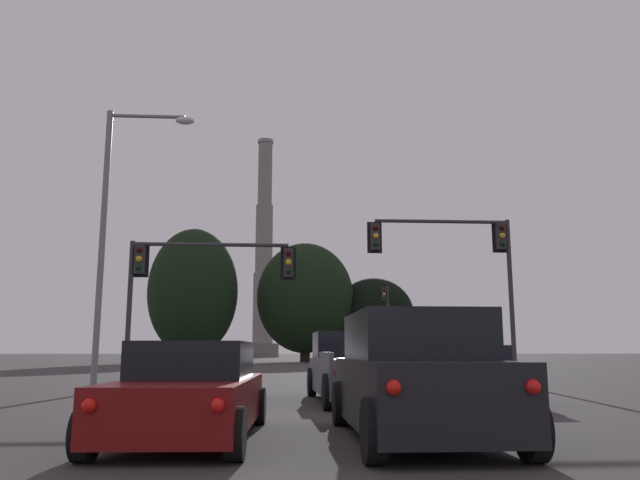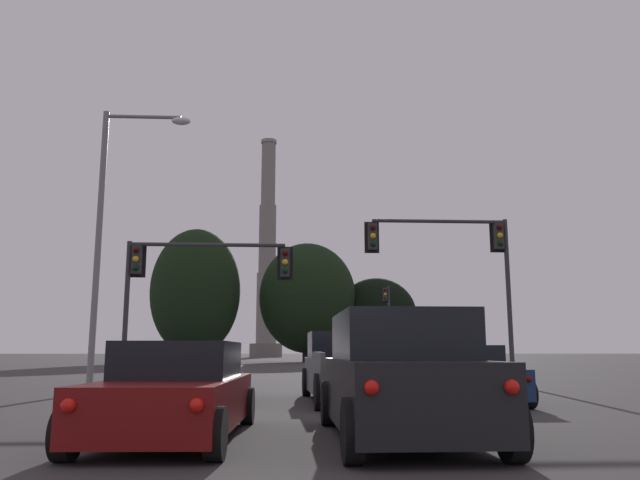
# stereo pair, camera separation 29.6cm
# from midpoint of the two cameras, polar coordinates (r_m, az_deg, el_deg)

# --- Properties ---
(sedan_right_lane_front) EXTENTS (2.12, 4.75, 1.43)m
(sedan_right_lane_front) POSITION_cam_midpoint_polar(r_m,az_deg,el_deg) (16.77, 13.40, -11.95)
(sedan_right_lane_front) COLOR navy
(sedan_right_lane_front) RESTS_ON ground_plane
(pickup_truck_center_lane_front) EXTENTS (2.34, 5.56, 1.82)m
(pickup_truck_center_lane_front) POSITION_cam_midpoint_polar(r_m,az_deg,el_deg) (16.67, 3.14, -11.75)
(pickup_truck_center_lane_front) COLOR #4C4F54
(pickup_truck_center_lane_front) RESTS_ON ground_plane
(sedan_left_lane_front) EXTENTS (2.14, 4.76, 1.43)m
(sedan_left_lane_front) POSITION_cam_midpoint_polar(r_m,az_deg,el_deg) (16.66, -9.89, -12.09)
(sedan_left_lane_front) COLOR #232328
(sedan_left_lane_front) RESTS_ON ground_plane
(sedan_left_lane_second) EXTENTS (2.15, 4.77, 1.43)m
(sedan_left_lane_second) POSITION_cam_midpoint_polar(r_m,az_deg,el_deg) (9.82, -12.09, -13.49)
(sedan_left_lane_second) COLOR maroon
(sedan_left_lane_second) RESTS_ON ground_plane
(suv_center_lane_second) EXTENTS (2.12, 4.91, 1.86)m
(suv_center_lane_second) POSITION_cam_midpoint_polar(r_m,az_deg,el_deg) (9.55, 8.25, -12.33)
(suv_center_lane_second) COLOR black
(suv_center_lane_second) RESTS_ON ground_plane
(traffic_light_overhead_right) EXTENTS (5.79, 0.50, 6.43)m
(traffic_light_overhead_right) POSITION_cam_midpoint_polar(r_m,az_deg,el_deg) (25.04, 13.08, -1.49)
(traffic_light_overhead_right) COLOR #2D2D30
(traffic_light_overhead_right) RESTS_ON ground_plane
(traffic_light_overhead_left) EXTENTS (6.13, 0.50, 5.20)m
(traffic_light_overhead_left) POSITION_cam_midpoint_polar(r_m,az_deg,el_deg) (23.02, -11.79, -3.11)
(traffic_light_overhead_left) COLOR #2D2D30
(traffic_light_overhead_left) RESTS_ON ground_plane
(traffic_light_far_right) EXTENTS (0.78, 0.50, 6.38)m
(traffic_light_far_right) POSITION_cam_midpoint_polar(r_m,az_deg,el_deg) (49.82, 6.34, -6.73)
(traffic_light_far_right) COLOR #2D2D30
(traffic_light_far_right) RESTS_ON ground_plane
(street_lamp) EXTENTS (2.91, 0.36, 9.18)m
(street_lamp) POSITION_cam_midpoint_polar(r_m,az_deg,el_deg) (21.32, -18.05, 1.94)
(street_lamp) COLOR slate
(street_lamp) RESTS_ON ground_plane
(smokestack) EXTENTS (6.62, 6.62, 45.95)m
(smokestack) POSITION_cam_midpoint_polar(r_m,az_deg,el_deg) (129.82, -4.80, -2.65)
(smokestack) COLOR slate
(smokestack) RESTS_ON ground_plane
(treeline_left_mid) EXTENTS (11.56, 10.40, 14.17)m
(treeline_left_mid) POSITION_cam_midpoint_polar(r_m,az_deg,el_deg) (75.00, -1.04, -5.29)
(treeline_left_mid) COLOR black
(treeline_left_mid) RESTS_ON ground_plane
(treeline_far_right) EXTENTS (9.85, 8.86, 10.19)m
(treeline_far_right) POSITION_cam_midpoint_polar(r_m,az_deg,el_deg) (77.39, 5.29, -6.87)
(treeline_far_right) COLOR black
(treeline_far_right) RESTS_ON ground_plane
(treeline_center_left) EXTENTS (10.34, 9.31, 15.41)m
(treeline_center_left) POSITION_cam_midpoint_polar(r_m,az_deg,el_deg) (73.89, -11.21, -4.67)
(treeline_center_left) COLOR black
(treeline_center_left) RESTS_ON ground_plane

